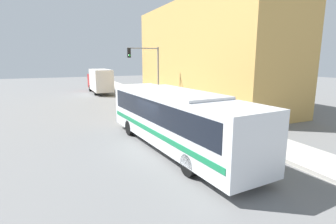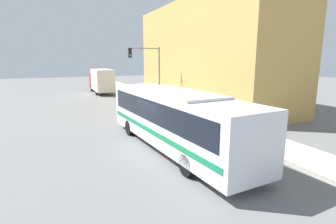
{
  "view_description": "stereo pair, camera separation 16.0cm",
  "coord_description": "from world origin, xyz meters",
  "px_view_note": "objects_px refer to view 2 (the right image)",
  "views": [
    {
      "loc": [
        -4.85,
        -12.1,
        4.58
      ],
      "look_at": [
        1.78,
        2.61,
        1.31
      ],
      "focal_mm": 28.0,
      "sensor_mm": 36.0,
      "label": 1
    },
    {
      "loc": [
        -4.71,
        -12.16,
        4.58
      ],
      "look_at": [
        1.78,
        2.61,
        1.31
      ],
      "focal_mm": 28.0,
      "sensor_mm": 36.0,
      "label": 2
    }
  ],
  "objects_px": {
    "pedestrian_near_corner": "(176,98)",
    "pedestrian_mid_block": "(155,92)",
    "fire_hydrant": "(195,113)",
    "traffic_light_pole": "(149,65)",
    "city_bus": "(174,116)",
    "parking_meter": "(172,99)",
    "delivery_truck": "(101,80)"
  },
  "relations": [
    {
      "from": "pedestrian_near_corner",
      "to": "pedestrian_mid_block",
      "type": "relative_size",
      "value": 1.0
    },
    {
      "from": "fire_hydrant",
      "to": "traffic_light_pole",
      "type": "height_order",
      "value": "traffic_light_pole"
    },
    {
      "from": "city_bus",
      "to": "pedestrian_mid_block",
      "type": "distance_m",
      "value": 16.39
    },
    {
      "from": "pedestrian_mid_block",
      "to": "parking_meter",
      "type": "bearing_deg",
      "value": -95.62
    },
    {
      "from": "delivery_truck",
      "to": "pedestrian_mid_block",
      "type": "height_order",
      "value": "delivery_truck"
    },
    {
      "from": "city_bus",
      "to": "delivery_truck",
      "type": "xyz_separation_m",
      "value": [
        0.56,
        24.62,
        0.0
      ]
    },
    {
      "from": "delivery_truck",
      "to": "pedestrian_near_corner",
      "type": "height_order",
      "value": "delivery_truck"
    },
    {
      "from": "fire_hydrant",
      "to": "pedestrian_mid_block",
      "type": "distance_m",
      "value": 10.26
    },
    {
      "from": "city_bus",
      "to": "traffic_light_pole",
      "type": "bearing_deg",
      "value": 71.02
    },
    {
      "from": "city_bus",
      "to": "delivery_truck",
      "type": "relative_size",
      "value": 1.42
    },
    {
      "from": "traffic_light_pole",
      "to": "pedestrian_mid_block",
      "type": "height_order",
      "value": "traffic_light_pole"
    },
    {
      "from": "pedestrian_near_corner",
      "to": "pedestrian_mid_block",
      "type": "height_order",
      "value": "pedestrian_near_corner"
    },
    {
      "from": "city_bus",
      "to": "parking_meter",
      "type": "height_order",
      "value": "city_bus"
    },
    {
      "from": "delivery_truck",
      "to": "pedestrian_mid_block",
      "type": "relative_size",
      "value": 4.92
    },
    {
      "from": "traffic_light_pole",
      "to": "parking_meter",
      "type": "xyz_separation_m",
      "value": [
        0.94,
        -3.54,
        -2.96
      ]
    },
    {
      "from": "delivery_truck",
      "to": "city_bus",
      "type": "bearing_deg",
      "value": -91.3
    },
    {
      "from": "parking_meter",
      "to": "pedestrian_mid_block",
      "type": "distance_m",
      "value": 6.08
    },
    {
      "from": "parking_meter",
      "to": "pedestrian_near_corner",
      "type": "distance_m",
      "value": 0.77
    },
    {
      "from": "traffic_light_pole",
      "to": "pedestrian_near_corner",
      "type": "xyz_separation_m",
      "value": [
        1.51,
        -3.02,
        -2.98
      ]
    },
    {
      "from": "city_bus",
      "to": "pedestrian_near_corner",
      "type": "distance_m",
      "value": 11.24
    },
    {
      "from": "delivery_truck",
      "to": "pedestrian_mid_block",
      "type": "xyz_separation_m",
      "value": [
        4.36,
        -9.0,
        -0.75
      ]
    },
    {
      "from": "fire_hydrant",
      "to": "pedestrian_mid_block",
      "type": "xyz_separation_m",
      "value": [
        0.6,
        10.23,
        0.46
      ]
    },
    {
      "from": "parking_meter",
      "to": "fire_hydrant",
      "type": "bearing_deg",
      "value": -90.0
    },
    {
      "from": "delivery_truck",
      "to": "parking_meter",
      "type": "height_order",
      "value": "delivery_truck"
    },
    {
      "from": "pedestrian_mid_block",
      "to": "traffic_light_pole",
      "type": "bearing_deg",
      "value": -121.47
    },
    {
      "from": "delivery_truck",
      "to": "pedestrian_near_corner",
      "type": "xyz_separation_m",
      "value": [
        4.33,
        -14.52,
        -0.74
      ]
    },
    {
      "from": "delivery_truck",
      "to": "traffic_light_pole",
      "type": "height_order",
      "value": "traffic_light_pole"
    },
    {
      "from": "city_bus",
      "to": "pedestrian_near_corner",
      "type": "xyz_separation_m",
      "value": [
        4.89,
        10.1,
        -0.74
      ]
    },
    {
      "from": "pedestrian_near_corner",
      "to": "delivery_truck",
      "type": "bearing_deg",
      "value": 106.61
    },
    {
      "from": "city_bus",
      "to": "fire_hydrant",
      "type": "height_order",
      "value": "city_bus"
    },
    {
      "from": "fire_hydrant",
      "to": "city_bus",
      "type": "bearing_deg",
      "value": -128.74
    },
    {
      "from": "traffic_light_pole",
      "to": "pedestrian_mid_block",
      "type": "xyz_separation_m",
      "value": [
        1.53,
        2.5,
        -2.99
      ]
    }
  ]
}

